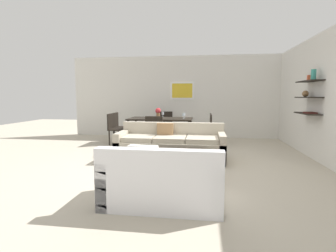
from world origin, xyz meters
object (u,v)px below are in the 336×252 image
sofa_beige (171,146)px  wine_glass_right_near (184,115)px  dining_chair_head (165,123)px  centerpiece_vase (158,112)px  dining_table (161,121)px  dining_chair_right_far (206,126)px  loveseat_white (163,181)px  apple_on_coffee_table (165,151)px  wine_glass_head (163,113)px  dining_chair_right_near (207,128)px  coffee_table (175,165)px  dining_chair_left_near (114,127)px  decorative_bowl (174,152)px  dining_chair_foot (155,131)px  dining_chair_left_far (119,125)px  candle_jar (185,153)px  wine_glass_right_far (184,114)px

sofa_beige → wine_glass_right_near: (0.14, 1.66, 0.57)m
dining_chair_head → centerpiece_vase: 0.97m
dining_table → dining_chair_right_far: size_ratio=2.06×
dining_chair_right_far → loveseat_white: bearing=-97.6°
dining_table → wine_glass_right_near: 0.71m
centerpiece_vase → dining_chair_head: bearing=85.3°
apple_on_coffee_table → wine_glass_head: size_ratio=0.51×
sofa_beige → loveseat_white: same height
dining_chair_right_far → dining_chair_right_near: same height
loveseat_white → coffee_table: loveseat_white is taller
apple_on_coffee_table → dining_chair_left_near: size_ratio=0.09×
decorative_bowl → dining_table: size_ratio=0.20×
dining_chair_foot → dining_chair_left_far: 1.70m
dining_chair_right_near → apple_on_coffee_table: bearing=-105.7°
dining_chair_left_near → wine_glass_head: (1.31, 0.61, 0.35)m
candle_jar → apple_on_coffee_table: size_ratio=1.06×
sofa_beige → wine_glass_head: size_ratio=14.83×
sofa_beige → dining_chair_head: dining_chair_head is taller
dining_chair_right_near → dining_chair_head: bearing=140.5°
dining_chair_head → wine_glass_right_far: wine_glass_right_far is taller
decorative_bowl → wine_glass_right_near: (-0.07, 2.83, 0.44)m
coffee_table → dining_table: dining_table is taller
loveseat_white → dining_chair_foot: dining_chair_foot is taller
loveseat_white → dining_table: size_ratio=0.82×
decorative_bowl → wine_glass_right_near: 2.86m
wine_glass_head → dining_chair_foot: bearing=-90.0°
candle_jar → dining_chair_left_near: bearing=128.7°
dining_chair_foot → wine_glass_right_far: (0.67, 0.99, 0.35)m
dining_table → centerpiece_vase: centerpiece_vase is taller
loveseat_white → dining_chair_foot: (-0.73, 3.24, 0.21)m
dining_chair_right_far → dining_chair_left_far: bearing=180.0°
loveseat_white → apple_on_coffee_table: (-0.17, 1.24, 0.13)m
dining_chair_left_far → sofa_beige: bearing=-47.1°
coffee_table → dining_chair_right_far: bearing=79.8°
decorative_bowl → dining_chair_foot: dining_chair_foot is taller
dining_chair_left_far → dining_chair_head: size_ratio=1.00×
coffee_table → wine_glass_right_near: bearing=91.5°
sofa_beige → candle_jar: (0.40, -1.23, 0.13)m
dining_chair_head → wine_glass_right_near: 1.25m
loveseat_white → dining_chair_left_near: 4.41m
dining_table → wine_glass_right_far: 0.71m
dining_chair_foot → dining_chair_head: same height
coffee_table → dining_chair_right_near: dining_chair_right_near is taller
dining_chair_left_far → wine_glass_head: 1.37m
sofa_beige → dining_chair_left_far: dining_chair_left_far is taller
candle_jar → dining_chair_head: dining_chair_head is taller
dining_chair_head → centerpiece_vase: size_ratio=3.02×
candle_jar → dining_chair_left_far: 3.92m
dining_chair_left_near → wine_glass_right_near: (1.99, 0.09, 0.36)m
centerpiece_vase → dining_chair_left_far: bearing=170.6°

